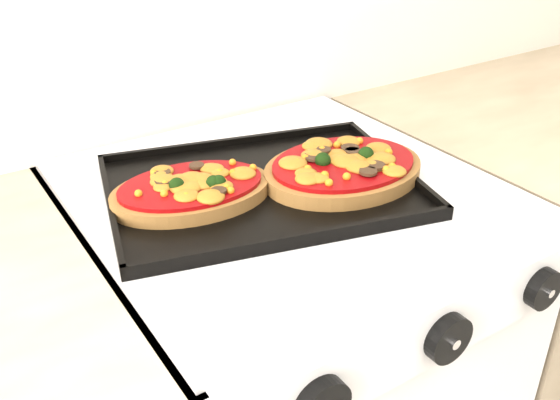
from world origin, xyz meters
TOP-DOWN VIEW (x-y plane):
  - control_panel at (-0.02, 1.39)m, footprint 0.60×0.02m
  - knob_center at (-0.01, 1.37)m, footprint 0.06×0.02m
  - knob_right at (0.17, 1.37)m, footprint 0.06×0.02m
  - baking_tray at (-0.05, 1.71)m, footprint 0.51×0.43m
  - pizza_left at (-0.16, 1.73)m, footprint 0.25×0.19m
  - pizza_right at (0.06, 1.66)m, footprint 0.26×0.21m

SIDE VIEW (x-z plane):
  - control_panel at x=-0.02m, z-range 0.81..0.90m
  - knob_center at x=-0.01m, z-range 0.82..0.89m
  - knob_right at x=0.17m, z-range 0.83..0.88m
  - baking_tray at x=-0.05m, z-range 0.91..0.93m
  - pizza_left at x=-0.16m, z-range 0.92..0.95m
  - pizza_right at x=0.06m, z-range 0.92..0.96m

